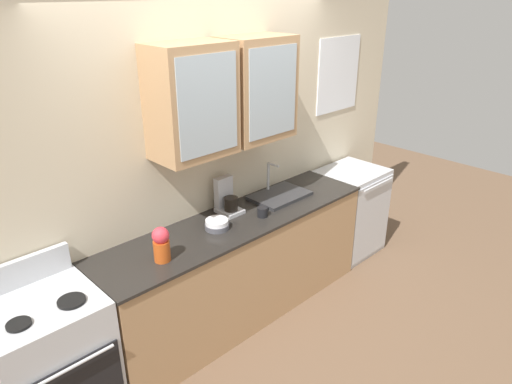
{
  "coord_description": "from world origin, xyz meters",
  "views": [
    {
      "loc": [
        -2.2,
        -2.46,
        2.59
      ],
      "look_at": [
        0.19,
        0.0,
        1.07
      ],
      "focal_mm": 33.07,
      "sensor_mm": 36.0,
      "label": 1
    }
  ],
  "objects_px": {
    "stove_range": "(52,364)",
    "cup_near_sink": "(263,212)",
    "sink_faucet": "(279,195)",
    "coffee_maker": "(227,199)",
    "bowl_stack": "(217,224)",
    "vase": "(161,244)",
    "dishwasher": "(349,211)"
  },
  "relations": [
    {
      "from": "dishwasher",
      "to": "coffee_maker",
      "type": "xyz_separation_m",
      "value": [
        -1.5,
        0.17,
        0.56
      ]
    },
    {
      "from": "vase",
      "to": "cup_near_sink",
      "type": "relative_size",
      "value": 2.12
    },
    {
      "from": "sink_faucet",
      "to": "vase",
      "type": "relative_size",
      "value": 2.03
    },
    {
      "from": "stove_range",
      "to": "vase",
      "type": "distance_m",
      "value": 0.97
    },
    {
      "from": "sink_faucet",
      "to": "coffee_maker",
      "type": "xyz_separation_m",
      "value": [
        -0.51,
        0.1,
        0.09
      ]
    },
    {
      "from": "bowl_stack",
      "to": "coffee_maker",
      "type": "height_order",
      "value": "coffee_maker"
    },
    {
      "from": "bowl_stack",
      "to": "coffee_maker",
      "type": "xyz_separation_m",
      "value": [
        0.25,
        0.16,
        0.07
      ]
    },
    {
      "from": "sink_faucet",
      "to": "coffee_maker",
      "type": "bearing_deg",
      "value": 168.86
    },
    {
      "from": "vase",
      "to": "cup_near_sink",
      "type": "height_order",
      "value": "vase"
    },
    {
      "from": "vase",
      "to": "cup_near_sink",
      "type": "xyz_separation_m",
      "value": [
        0.94,
        -0.0,
        -0.09
      ]
    },
    {
      "from": "stove_range",
      "to": "dishwasher",
      "type": "relative_size",
      "value": 1.2
    },
    {
      "from": "stove_range",
      "to": "vase",
      "type": "relative_size",
      "value": 4.39
    },
    {
      "from": "bowl_stack",
      "to": "sink_faucet",
      "type": "bearing_deg",
      "value": 4.86
    },
    {
      "from": "coffee_maker",
      "to": "cup_near_sink",
      "type": "bearing_deg",
      "value": -61.58
    },
    {
      "from": "sink_faucet",
      "to": "cup_near_sink",
      "type": "relative_size",
      "value": 4.3
    },
    {
      "from": "sink_faucet",
      "to": "coffee_maker",
      "type": "distance_m",
      "value": 0.53
    },
    {
      "from": "sink_faucet",
      "to": "bowl_stack",
      "type": "distance_m",
      "value": 0.76
    },
    {
      "from": "stove_range",
      "to": "sink_faucet",
      "type": "distance_m",
      "value": 2.14
    },
    {
      "from": "stove_range",
      "to": "cup_near_sink",
      "type": "distance_m",
      "value": 1.79
    },
    {
      "from": "sink_faucet",
      "to": "bowl_stack",
      "type": "height_order",
      "value": "sink_faucet"
    },
    {
      "from": "dishwasher",
      "to": "coffee_maker",
      "type": "distance_m",
      "value": 1.61
    },
    {
      "from": "bowl_stack",
      "to": "cup_near_sink",
      "type": "height_order",
      "value": "cup_near_sink"
    },
    {
      "from": "vase",
      "to": "dishwasher",
      "type": "height_order",
      "value": "vase"
    },
    {
      "from": "stove_range",
      "to": "dishwasher",
      "type": "xyz_separation_m",
      "value": [
        3.08,
        -0.0,
        -0.01
      ]
    },
    {
      "from": "cup_near_sink",
      "to": "vase",
      "type": "bearing_deg",
      "value": 179.76
    },
    {
      "from": "vase",
      "to": "coffee_maker",
      "type": "bearing_deg",
      "value": 18.04
    },
    {
      "from": "cup_near_sink",
      "to": "coffee_maker",
      "type": "bearing_deg",
      "value": 118.42
    },
    {
      "from": "sink_faucet",
      "to": "vase",
      "type": "distance_m",
      "value": 1.32
    },
    {
      "from": "cup_near_sink",
      "to": "sink_faucet",
      "type": "bearing_deg",
      "value": 23.98
    },
    {
      "from": "vase",
      "to": "coffee_maker",
      "type": "distance_m",
      "value": 0.84
    },
    {
      "from": "vase",
      "to": "dishwasher",
      "type": "distance_m",
      "value": 2.37
    },
    {
      "from": "cup_near_sink",
      "to": "dishwasher",
      "type": "xyz_separation_m",
      "value": [
        1.36,
        0.09,
        -0.49
      ]
    }
  ]
}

